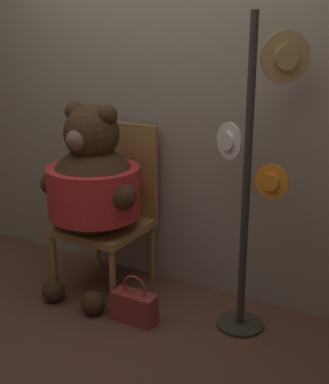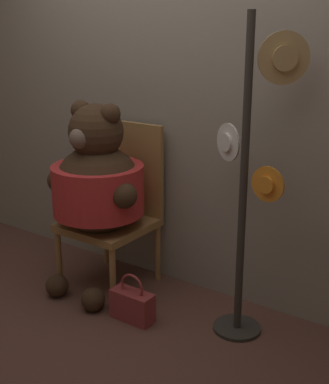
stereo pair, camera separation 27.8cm
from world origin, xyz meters
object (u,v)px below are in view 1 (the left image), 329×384
object	(u,v)px
teddy_bear	(93,186)
handbag_on_ground	(135,306)
hat_display_rack	(253,180)
chair	(112,205)

from	to	relation	value
teddy_bear	handbag_on_ground	distance (m)	0.80
hat_display_rack	handbag_on_ground	distance (m)	1.05
handbag_on_ground	teddy_bear	bearing A→B (deg)	155.40
handbag_on_ground	chair	bearing A→B (deg)	137.58
chair	handbag_on_ground	size ratio (longest dim) A/B	3.60
chair	handbag_on_ground	xyz separation A→B (m)	(0.43, -0.39, -0.45)
chair	handbag_on_ground	world-z (taller)	chair
chair	hat_display_rack	xyz separation A→B (m)	(1.03, -0.09, 0.35)
chair	hat_display_rack	size ratio (longest dim) A/B	0.61
teddy_bear	handbag_on_ground	world-z (taller)	teddy_bear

